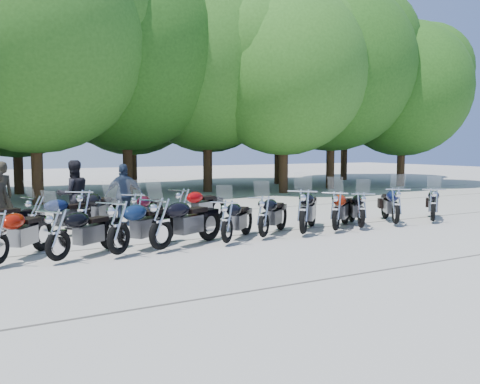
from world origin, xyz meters
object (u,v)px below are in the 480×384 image
motorcycle_5 (264,215)px  motorcycle_15 (183,206)px  motorcycle_13 (84,210)px  rider_3 (1,196)px  motorcycle_9 (396,204)px  motorcycle_12 (37,215)px  motorcycle_1 (58,233)px  motorcycle_8 (361,209)px  rider_1 (74,195)px  motorcycle_10 (433,203)px  motorcycle_2 (118,226)px  motorcycle_3 (161,222)px  rider_2 (124,195)px  motorcycle_7 (336,209)px  motorcycle_14 (137,210)px  motorcycle_6 (304,210)px  motorcycle_4 (227,220)px

motorcycle_5 → motorcycle_15: 2.83m
motorcycle_13 → rider_3: (-1.72, 2.16, 0.26)m
motorcycle_9 → motorcycle_12: motorcycle_9 is taller
motorcycle_1 → motorcycle_8: (7.83, 0.22, -0.02)m
motorcycle_8 → motorcycle_9: (1.28, 0.00, 0.04)m
motorcycle_13 → rider_1: (0.03, 1.44, 0.27)m
motorcycle_10 → motorcycle_2: bearing=50.5°
rider_3 → motorcycle_15: bearing=135.0°
motorcycle_3 → motorcycle_9: motorcycle_3 is taller
motorcycle_10 → rider_1: rider_1 is taller
motorcycle_2 → rider_2: rider_2 is taller
motorcycle_3 → rider_3: 5.61m
motorcycle_1 → motorcycle_7: size_ratio=0.97×
motorcycle_14 → motorcycle_15: bearing=-132.0°
motorcycle_12 → motorcycle_15: motorcycle_15 is taller
motorcycle_1 → motorcycle_14: 3.66m
motorcycle_1 → motorcycle_2: size_ratio=0.91×
motorcycle_6 → motorcycle_7: 1.07m
motorcycle_13 → rider_2: (1.39, 1.28, 0.22)m
motorcycle_3 → motorcycle_15: bearing=-57.3°
motorcycle_5 → rider_3: 7.16m
motorcycle_1 → motorcycle_7: bearing=-123.1°
motorcycle_14 → motorcycle_8: bearing=-164.8°
motorcycle_3 → motorcycle_6: motorcycle_6 is taller
motorcycle_2 → motorcycle_12: motorcycle_2 is taller
motorcycle_6 → rider_1: (-4.77, 4.04, 0.26)m
motorcycle_7 → motorcycle_15: size_ratio=1.01×
motorcycle_9 → rider_3: (-9.77, 4.69, 0.30)m
motorcycle_5 → motorcycle_6: size_ratio=0.89×
motorcycle_6 → motorcycle_10: bearing=-136.7°
motorcycle_12 → motorcycle_15: (3.81, 0.11, 0.01)m
motorcycle_7 → motorcycle_8: size_ratio=1.06×
motorcycle_6 → rider_2: bearing=-5.0°
motorcycle_2 → motorcycle_7: motorcycle_2 is taller
motorcycle_6 → motorcycle_15: 3.48m
motorcycle_4 → motorcycle_13: motorcycle_13 is taller
motorcycle_9 → rider_2: bearing=4.8°
motorcycle_6 → rider_1: 6.26m
motorcycle_10 → rider_1: bearing=26.2°
motorcycle_13 → motorcycle_14: 1.35m
motorcycle_4 → motorcycle_5: bearing=-121.8°
motorcycle_13 → rider_1: bearing=-55.6°
motorcycle_3 → motorcycle_5: size_ratio=1.10×
motorcycle_10 → motorcycle_14: bearing=31.6°
motorcycle_12 → motorcycle_14: motorcycle_12 is taller
rider_1 → rider_3: bearing=-30.1°
motorcycle_2 → motorcycle_4: motorcycle_2 is taller
motorcycle_8 → motorcycle_12: (-7.85, 2.61, 0.03)m
motorcycle_9 → motorcycle_14: motorcycle_9 is taller
motorcycle_2 → motorcycle_12: (-1.19, 2.85, -0.05)m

